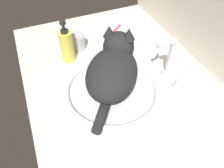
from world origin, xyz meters
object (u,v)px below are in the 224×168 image
Objects in this scene: faucet at (168,62)px; soap_pump_bottle at (67,46)px; toothbrush at (112,33)px; sink_basin at (112,89)px; cat at (114,67)px; metal_jar at (78,42)px.

faucet is 0.98× the size of soap_pump_bottle.
sink_basin is at bearing -23.11° from toothbrush.
cat is 4.64× the size of metal_jar.
toothbrush is (-33.30, 13.59, -9.50)cm from cat.
soap_pump_bottle is 2.63× the size of metal_jar.
cat is 37.20cm from toothbrush.
sink_basin is 2.02× the size of faucet.
soap_pump_bottle reaches higher than faucet.
cat is 1.76× the size of soap_pump_bottle.
metal_jar is at bearing -138.13° from faucet.
cat is at bearing -95.24° from faucet.
sink_basin is 1.12× the size of cat.
sink_basin is at bearing -36.45° from cat.
cat is at bearing 27.13° from soap_pump_bottle.
sink_basin is 2.76× the size of toothbrush.
faucet is at bearing 41.87° from metal_jar.
toothbrush is at bearing 103.92° from metal_jar.
metal_jar is at bearing -169.02° from cat.
cat is (-2.00, 1.48, 8.97)cm from sink_basin.
soap_pump_bottle is at bearing -126.15° from faucet.
toothbrush is at bearing -166.81° from faucet.
sink_basin is 23.95cm from faucet.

